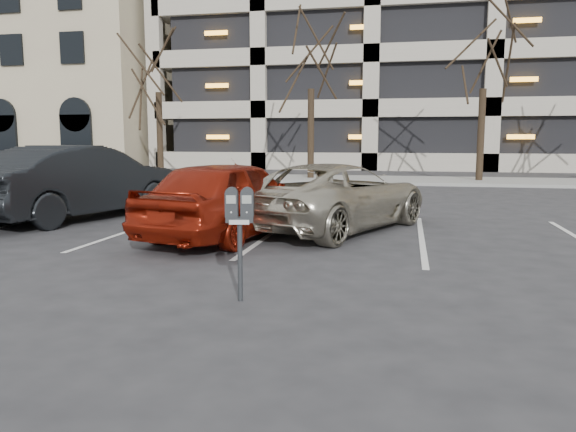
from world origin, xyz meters
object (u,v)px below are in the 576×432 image
object	(u,v)px
tree_b	(311,31)
tree_a	(157,38)
car_dark	(82,182)
car_red	(230,198)
parking_meter	(240,216)
suv_silver	(336,196)
tree_c	(486,29)

from	to	relation	value
tree_b	tree_a	bearing A→B (deg)	180.00
tree_b	car_dark	bearing A→B (deg)	-103.71
tree_b	car_red	bearing A→B (deg)	-86.19
parking_meter	car_dark	world-z (taller)	car_dark
tree_b	car_red	xyz separation A→B (m)	(0.95, -14.32, -5.55)
tree_a	car_dark	bearing A→B (deg)	-72.87
tree_b	car_red	size ratio (longest dim) A/B	2.04
tree_b	parking_meter	xyz separation A→B (m)	(2.32, -18.25, -5.32)
tree_b	suv_silver	size ratio (longest dim) A/B	1.66
car_dark	tree_a	bearing A→B (deg)	-55.69
car_red	car_dark	world-z (taller)	car_dark
car_dark	suv_silver	bearing A→B (deg)	-166.20
tree_a	car_red	size ratio (longest dim) A/B	2.03
car_red	suv_silver	bearing A→B (deg)	-130.20
suv_silver	car_dark	xyz separation A→B (m)	(-5.82, 0.34, 0.17)
tree_b	parking_meter	bearing A→B (deg)	-82.76
tree_b	tree_c	bearing A→B (deg)	0.00
tree_a	car_red	distance (m)	17.29
tree_c	car_red	distance (m)	16.45
car_red	car_dark	size ratio (longest dim) A/B	0.85
tree_c	car_dark	bearing A→B (deg)	-128.52
tree_b	car_dark	distance (m)	14.14
tree_a	parking_meter	xyz separation A→B (m)	(9.32, -18.25, -5.28)
tree_b	suv_silver	bearing A→B (deg)	-78.18
car_red	tree_a	bearing A→B (deg)	-47.46
tree_a	tree_c	bearing A→B (deg)	0.00
suv_silver	car_red	distance (m)	2.20
tree_c	suv_silver	distance (m)	14.74
car_red	tree_c	bearing A→B (deg)	-99.38
tree_c	suv_silver	size ratio (longest dim) A/B	1.61
tree_a	parking_meter	bearing A→B (deg)	-62.94
tree_a	parking_meter	world-z (taller)	tree_a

